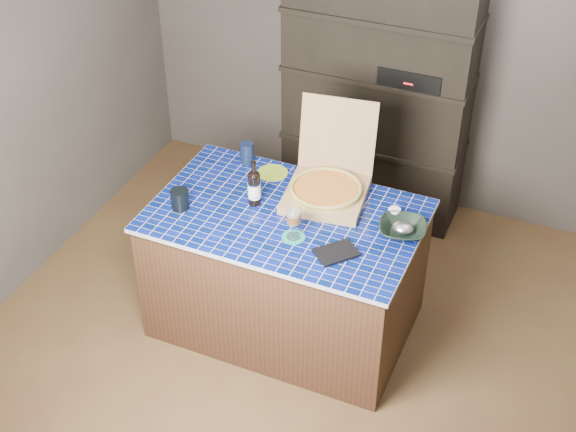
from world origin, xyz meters
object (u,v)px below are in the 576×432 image
at_px(kitchen_island, 286,270).
at_px(bowl, 403,229).
at_px(pizza_box, 327,186).
at_px(dvd_case, 336,253).
at_px(mead_bottle, 254,187).
at_px(wine_glass, 294,217).

xyz_separation_m(kitchen_island, bowl, (0.63, 0.08, 0.43)).
height_order(pizza_box, dvd_case, pizza_box).
bearing_deg(pizza_box, mead_bottle, -153.75).
relative_size(mead_bottle, bowl, 1.10).
height_order(pizza_box, bowl, pizza_box).
bearing_deg(dvd_case, bowl, 89.26).
relative_size(pizza_box, mead_bottle, 2.12).
bearing_deg(dvd_case, kitchen_island, -168.88).
relative_size(mead_bottle, wine_glass, 1.45).
bearing_deg(pizza_box, kitchen_island, -127.32).
height_order(kitchen_island, wine_glass, wine_glass).
distance_m(dvd_case, bowl, 0.39).
distance_m(kitchen_island, pizza_box, 0.55).
bearing_deg(wine_glass, pizza_box, 86.49).
bearing_deg(pizza_box, bowl, -26.14).
distance_m(wine_glass, bowl, 0.58).
height_order(pizza_box, wine_glass, pizza_box).
bearing_deg(kitchen_island, pizza_box, 60.49).
distance_m(kitchen_island, mead_bottle, 0.54).
distance_m(pizza_box, wine_glass, 0.42).
bearing_deg(mead_bottle, dvd_case, -22.60).
xyz_separation_m(wine_glass, bowl, (0.51, 0.25, -0.10)).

